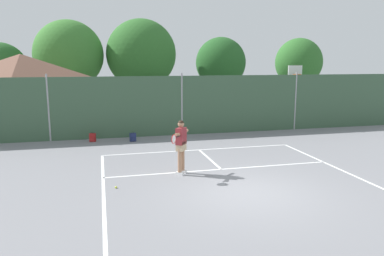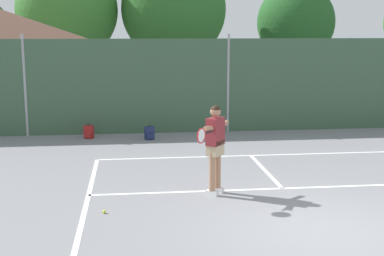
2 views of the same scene
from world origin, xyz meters
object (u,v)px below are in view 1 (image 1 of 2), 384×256
object	(u,v)px
tennis_player	(181,142)
tennis_ball	(116,187)
basketball_hoop	(294,86)
backpack_red	(93,138)
backpack_navy	(133,137)

from	to	relation	value
tennis_player	tennis_ball	world-z (taller)	tennis_player
basketball_hoop	backpack_red	bearing A→B (deg)	-169.32
backpack_red	backpack_navy	world-z (taller)	same
tennis_player	backpack_navy	distance (m)	5.86
basketball_hoop	backpack_navy	world-z (taller)	basketball_hoop
basketball_hoop	tennis_ball	distance (m)	14.53
basketball_hoop	backpack_navy	distance (m)	10.46
basketball_hoop	tennis_ball	world-z (taller)	basketball_hoop
basketball_hoop	tennis_ball	size ratio (longest dim) A/B	53.79
tennis_player	backpack_red	world-z (taller)	tennis_player
backpack_navy	tennis_player	bearing A→B (deg)	-78.68
tennis_ball	backpack_navy	size ratio (longest dim) A/B	0.14
tennis_player	backpack_navy	bearing A→B (deg)	101.32
basketball_hoop	tennis_ball	bearing A→B (deg)	-139.97
tennis_player	backpack_red	bearing A→B (deg)	116.43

